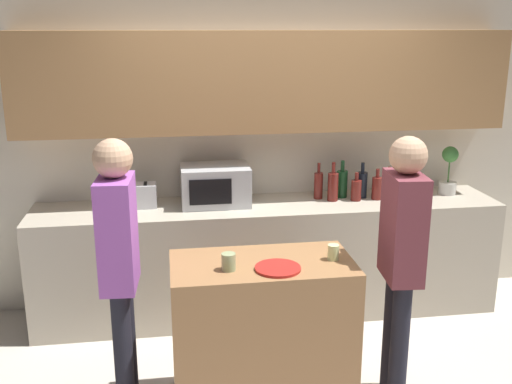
# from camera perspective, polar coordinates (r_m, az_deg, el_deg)

# --- Properties ---
(back_wall) EXTENTS (6.40, 0.40, 2.70)m
(back_wall) POSITION_cam_1_polar(r_m,az_deg,el_deg) (4.75, 0.71, 7.15)
(back_wall) COLOR beige
(back_wall) RESTS_ON ground_plane
(back_counter) EXTENTS (3.60, 0.62, 0.90)m
(back_counter) POSITION_cam_1_polar(r_m,az_deg,el_deg) (4.78, 1.19, -6.34)
(back_counter) COLOR #B7AD99
(back_counter) RESTS_ON ground_plane
(kitchen_island) EXTENTS (1.06, 0.56, 0.92)m
(kitchen_island) POSITION_cam_1_polar(r_m,az_deg,el_deg) (3.67, 0.59, -13.31)
(kitchen_island) COLOR #996B42
(kitchen_island) RESTS_ON ground_plane
(microwave) EXTENTS (0.52, 0.39, 0.30)m
(microwave) POSITION_cam_1_polar(r_m,az_deg,el_deg) (4.60, -3.92, 0.67)
(microwave) COLOR #B7BABC
(microwave) RESTS_ON back_counter
(toaster) EXTENTS (0.26, 0.16, 0.18)m
(toaster) POSITION_cam_1_polar(r_m,az_deg,el_deg) (4.61, -11.06, -0.33)
(toaster) COLOR silver
(toaster) RESTS_ON back_counter
(potted_plant) EXTENTS (0.14, 0.14, 0.40)m
(potted_plant) POSITION_cam_1_polar(r_m,az_deg,el_deg) (5.10, 17.90, 1.98)
(potted_plant) COLOR silver
(potted_plant) RESTS_ON back_counter
(bottle_0) EXTENTS (0.07, 0.07, 0.29)m
(bottle_0) POSITION_cam_1_polar(r_m,az_deg,el_deg) (4.77, 5.97, 0.68)
(bottle_0) COLOR maroon
(bottle_0) RESTS_ON back_counter
(bottle_1) EXTENTS (0.08, 0.08, 0.31)m
(bottle_1) POSITION_cam_1_polar(r_m,az_deg,el_deg) (4.72, 7.33, 0.56)
(bottle_1) COLOR maroon
(bottle_1) RESTS_ON back_counter
(bottle_2) EXTENTS (0.09, 0.09, 0.30)m
(bottle_2) POSITION_cam_1_polar(r_m,az_deg,el_deg) (4.83, 8.19, 0.83)
(bottle_2) COLOR #194723
(bottle_2) RESTS_ON back_counter
(bottle_3) EXTENTS (0.08, 0.08, 0.23)m
(bottle_3) POSITION_cam_1_polar(r_m,az_deg,el_deg) (4.76, 9.51, 0.21)
(bottle_3) COLOR maroon
(bottle_3) RESTS_ON back_counter
(bottle_4) EXTENTS (0.08, 0.08, 0.29)m
(bottle_4) POSITION_cam_1_polar(r_m,az_deg,el_deg) (4.85, 10.06, 0.74)
(bottle_4) COLOR black
(bottle_4) RESTS_ON back_counter
(bottle_5) EXTENTS (0.08, 0.08, 0.25)m
(bottle_5) POSITION_cam_1_polar(r_m,az_deg,el_deg) (4.82, 11.44, 0.41)
(bottle_5) COLOR maroon
(bottle_5) RESTS_ON back_counter
(bottle_6) EXTENTS (0.07, 0.07, 0.26)m
(bottle_6) POSITION_cam_1_polar(r_m,az_deg,el_deg) (4.86, 12.48, 0.53)
(bottle_6) COLOR #472814
(bottle_6) RESTS_ON back_counter
(plate_on_island) EXTENTS (0.26, 0.26, 0.01)m
(plate_on_island) POSITION_cam_1_polar(r_m,az_deg,el_deg) (3.37, 2.09, -7.27)
(plate_on_island) COLOR red
(plate_on_island) RESTS_ON kitchen_island
(cup_0) EXTENTS (0.08, 0.08, 0.10)m
(cup_0) POSITION_cam_1_polar(r_m,az_deg,el_deg) (3.35, -2.63, -6.66)
(cup_0) COLOR #95A372
(cup_0) RESTS_ON kitchen_island
(cup_1) EXTENTS (0.07, 0.07, 0.09)m
(cup_1) POSITION_cam_1_polar(r_m,az_deg,el_deg) (3.52, 7.37, -5.70)
(cup_1) COLOR beige
(cup_1) RESTS_ON kitchen_island
(person_left) EXTENTS (0.22, 0.35, 1.65)m
(person_left) POSITION_cam_1_polar(r_m,az_deg,el_deg) (3.47, -12.91, -5.95)
(person_left) COLOR black
(person_left) RESTS_ON ground_plane
(person_center) EXTENTS (0.22, 0.36, 1.65)m
(person_center) POSITION_cam_1_polar(r_m,az_deg,el_deg) (3.60, 13.71, -5.32)
(person_center) COLOR black
(person_center) RESTS_ON ground_plane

